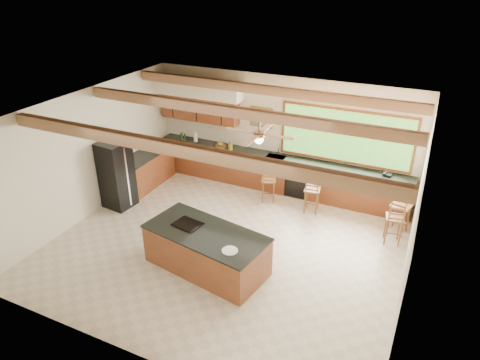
% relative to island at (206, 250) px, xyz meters
% --- Properties ---
extents(ground, '(7.20, 7.20, 0.00)m').
position_rel_island_xyz_m(ground, '(0.01, 0.87, -0.43)').
color(ground, beige).
rests_on(ground, ground).
extents(room_shell, '(7.27, 6.54, 3.02)m').
position_rel_island_xyz_m(room_shell, '(-0.15, 1.52, 1.79)').
color(room_shell, beige).
rests_on(room_shell, ground).
extents(counter_run, '(7.12, 3.10, 1.23)m').
position_rel_island_xyz_m(counter_run, '(-0.80, 3.39, 0.04)').
color(counter_run, brown).
rests_on(counter_run, ground).
extents(island, '(2.59, 1.55, 0.87)m').
position_rel_island_xyz_m(island, '(0.00, 0.00, 0.00)').
color(island, brown).
rests_on(island, ground).
extents(refrigerator, '(0.73, 0.71, 1.70)m').
position_rel_island_xyz_m(refrigerator, '(-3.20, 1.27, 0.43)').
color(refrigerator, black).
rests_on(refrigerator, ground).
extents(bar_stool_a, '(0.45, 0.45, 0.98)m').
position_rel_island_xyz_m(bar_stool_a, '(0.11, 3.00, 0.15)').
color(bar_stool_a, brown).
rests_on(bar_stool_a, ground).
extents(bar_stool_b, '(0.40, 0.40, 1.01)m').
position_rel_island_xyz_m(bar_stool_b, '(1.27, 2.95, 0.17)').
color(bar_stool_b, brown).
rests_on(bar_stool_b, ground).
extents(bar_stool_c, '(0.43, 0.43, 1.03)m').
position_rel_island_xyz_m(bar_stool_c, '(3.25, 2.41, 0.19)').
color(bar_stool_c, brown).
rests_on(bar_stool_c, ground).
extents(bar_stool_d, '(0.49, 0.49, 1.12)m').
position_rel_island_xyz_m(bar_stool_d, '(3.31, 2.91, 0.24)').
color(bar_stool_d, brown).
rests_on(bar_stool_d, ground).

